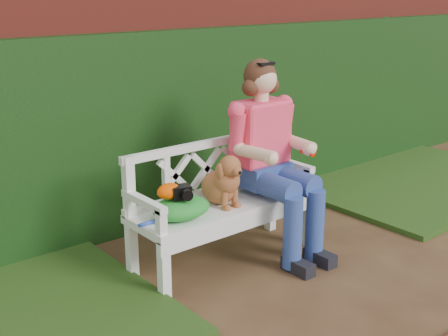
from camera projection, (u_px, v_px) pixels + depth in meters
ground at (326, 277)px, 4.41m from camera, size 60.00×60.00×0.00m
brick_wall at (175, 94)px, 5.49m from camera, size 10.00×0.30×2.20m
ivy_hedge at (189, 125)px, 5.40m from camera, size 10.00×0.18×1.70m
grass_right at (410, 180)px, 6.52m from camera, size 2.60×2.00×0.05m
garden_bench at (224, 231)px, 4.63m from camera, size 1.62×0.70×0.48m
seated_woman at (265, 155)px, 4.70m from camera, size 0.75×0.95×1.57m
dog at (221, 178)px, 4.45m from camera, size 0.34×0.42×0.41m
tennis_racket at (183, 213)px, 4.30m from camera, size 0.63×0.45×0.03m
green_bag at (181, 207)px, 4.24m from camera, size 0.45×0.35×0.15m
camera_item at (181, 192)px, 4.19m from camera, size 0.16×0.14×0.09m
baseball_glove at (169, 191)px, 4.18m from camera, size 0.19×0.14×0.11m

